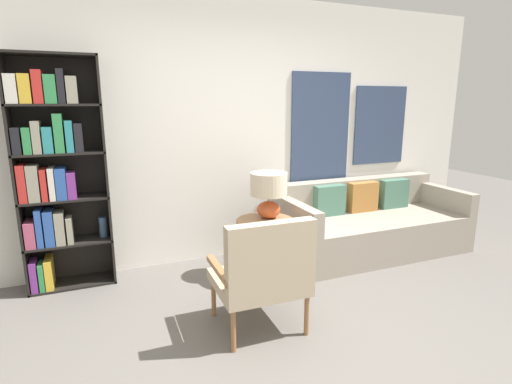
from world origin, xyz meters
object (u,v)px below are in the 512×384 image
at_px(armchair, 264,271).
at_px(table_lamp, 269,190).
at_px(bookshelf, 53,170).
at_px(couch, 370,224).
at_px(side_table, 265,226).

bearing_deg(armchair, table_lamp, 64.26).
relative_size(bookshelf, armchair, 2.32).
distance_m(bookshelf, table_lamp, 1.91).
height_order(armchair, table_lamp, table_lamp).
xyz_separation_m(armchair, couch, (1.79, 1.11, -0.19)).
xyz_separation_m(side_table, table_lamp, (0.06, 0.06, 0.33)).
xyz_separation_m(bookshelf, table_lamp, (1.84, -0.46, -0.24)).
relative_size(armchair, couch, 0.42).
bearing_deg(table_lamp, armchair, -115.74).
height_order(bookshelf, armchair, bookshelf).
height_order(couch, table_lamp, table_lamp).
xyz_separation_m(bookshelf, armchair, (1.39, -1.40, -0.59)).
height_order(couch, side_table, couch).
bearing_deg(armchair, bookshelf, 134.68).
distance_m(bookshelf, couch, 3.28).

